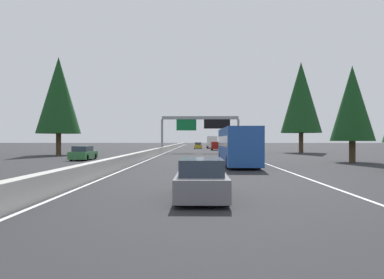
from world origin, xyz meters
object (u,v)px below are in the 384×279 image
(sedan_mid_right, at_px, (209,144))
(box_truck_mid_left, at_px, (212,142))
(conifer_right_mid, at_px, (301,98))
(sedan_distant_b, at_px, (201,180))
(conifer_left_near, at_px, (59,95))
(minivan_near_right, at_px, (216,145))
(bus_far_right, at_px, (237,145))
(sedan_near_center, at_px, (198,146))
(sign_gantry_overhead, at_px, (201,124))
(oncoming_near, at_px, (83,154))
(conifer_right_near, at_px, (352,103))

(sedan_mid_right, distance_m, box_truck_mid_left, 24.53)
(box_truck_mid_left, xyz_separation_m, conifer_right_mid, (-31.65, -13.26, 7.35))
(sedan_distant_b, bearing_deg, sedan_mid_right, -1.99)
(conifer_left_near, bearing_deg, box_truck_mid_left, -29.15)
(minivan_near_right, xyz_separation_m, sedan_mid_right, (41.66, 0.04, -0.27))
(minivan_near_right, height_order, conifer_right_mid, conifer_right_mid)
(bus_far_right, xyz_separation_m, sedan_near_center, (53.35, 3.29, -1.03))
(sedan_mid_right, distance_m, sedan_near_center, 30.93)
(bus_far_right, bearing_deg, sedan_distant_b, 169.46)
(sedan_distant_b, bearing_deg, sedan_near_center, 0.07)
(sign_gantry_overhead, height_order, oncoming_near, sign_gantry_overhead)
(conifer_right_near, bearing_deg, bus_far_right, 108.38)
(sedan_distant_b, height_order, bus_far_right, bus_far_right)
(minivan_near_right, bearing_deg, bus_far_right, 179.51)
(bus_far_right, bearing_deg, conifer_right_near, -71.62)
(sedan_near_center, xyz_separation_m, conifer_right_mid, (-25.44, -16.72, 8.28))
(conifer_right_near, distance_m, conifer_left_near, 37.14)
(minivan_near_right, relative_size, box_truck_mid_left, 0.59)
(sedan_distant_b, relative_size, oncoming_near, 1.00)
(conifer_right_mid, bearing_deg, oncoming_near, 126.03)
(sign_gantry_overhead, relative_size, sedan_mid_right, 2.88)
(sedan_mid_right, bearing_deg, bus_far_right, 179.78)
(sedan_near_center, distance_m, conifer_right_near, 51.92)
(conifer_right_near, height_order, conifer_right_mid, conifer_right_mid)
(sign_gantry_overhead, relative_size, conifer_right_near, 1.38)
(sedan_mid_right, bearing_deg, conifer_left_near, 160.67)
(sedan_near_center, relative_size, conifer_right_near, 0.48)
(sign_gantry_overhead, distance_m, box_truck_mid_left, 32.54)
(sign_gantry_overhead, bearing_deg, sedan_mid_right, -3.14)
(bus_far_right, distance_m, box_truck_mid_left, 59.56)
(sedan_distant_b, distance_m, conifer_left_near, 41.54)
(conifer_right_mid, bearing_deg, box_truck_mid_left, 22.73)
(minivan_near_right, distance_m, box_truck_mid_left, 17.17)
(sedan_mid_right, relative_size, oncoming_near, 1.00)
(conifer_right_near, bearing_deg, sedan_mid_right, 7.77)
(bus_far_right, distance_m, conifer_right_mid, 31.81)
(minivan_near_right, distance_m, conifer_right_near, 40.43)
(conifer_left_near, bearing_deg, sedan_mid_right, -19.33)
(sedan_distant_b, relative_size, bus_far_right, 0.38)
(conifer_right_near, xyz_separation_m, conifer_left_near, (14.99, 33.87, 2.70))
(bus_far_right, relative_size, minivan_near_right, 2.30)
(minivan_near_right, bearing_deg, sign_gantry_overhead, 168.23)
(sedan_distant_b, relative_size, sedan_mid_right, 1.00)
(sedan_mid_right, xyz_separation_m, conifer_right_mid, (-56.16, -13.10, 8.28))
(oncoming_near, distance_m, conifer_right_near, 27.26)
(sign_gantry_overhead, bearing_deg, conifer_right_near, -149.16)
(sedan_distant_b, relative_size, conifer_left_near, 0.32)
(sign_gantry_overhead, xyz_separation_m, conifer_left_near, (-8.57, 19.81, 3.56))
(sedan_distant_b, bearing_deg, bus_far_right, -10.54)
(sedan_near_center, height_order, conifer_right_mid, conifer_right_mid)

